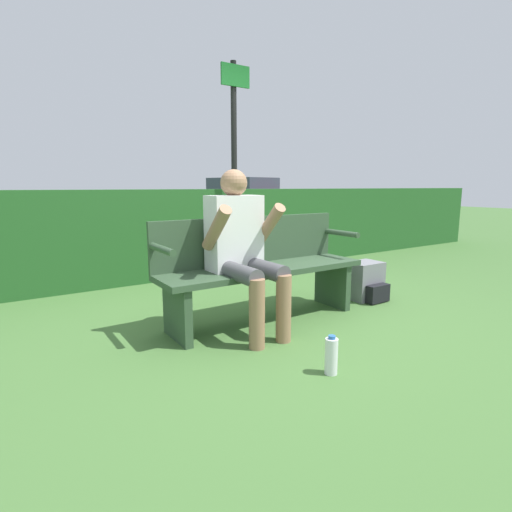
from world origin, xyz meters
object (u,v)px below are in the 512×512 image
object	(u,v)px
water_bottle	(331,356)
signpost	(234,158)
parked_car	(243,198)
person_seated	(242,243)
park_bench	(260,266)
backpack	(366,282)

from	to	relation	value
water_bottle	signpost	bearing A→B (deg)	71.05
water_bottle	parked_car	size ratio (longest dim) A/B	0.05
parked_car	water_bottle	bearing A→B (deg)	136.03
water_bottle	person_seated	bearing A→B (deg)	92.59
park_bench	water_bottle	world-z (taller)	park_bench
backpack	water_bottle	xyz separation A→B (m)	(-1.41, -0.98, -0.06)
park_bench	water_bottle	xyz separation A→B (m)	(-0.21, -1.07, -0.34)
person_seated	parked_car	size ratio (longest dim) A/B	0.26
park_bench	signpost	xyz separation A→B (m)	(0.70, 1.59, 0.98)
backpack	parked_car	distance (m)	10.83
signpost	parked_car	size ratio (longest dim) A/B	0.53
water_bottle	parked_car	xyz separation A→B (m)	(6.03, 10.76, 0.56)
signpost	parked_car	xyz separation A→B (m)	(5.12, 8.11, -0.76)
person_seated	signpost	world-z (taller)	signpost
park_bench	person_seated	bearing A→B (deg)	-153.39
person_seated	backpack	xyz separation A→B (m)	(1.45, 0.04, -0.50)
park_bench	signpost	size ratio (longest dim) A/B	0.70
backpack	water_bottle	distance (m)	1.72
person_seated	signpost	size ratio (longest dim) A/B	0.48
park_bench	water_bottle	bearing A→B (deg)	-101.34
person_seated	water_bottle	distance (m)	1.10
person_seated	water_bottle	bearing A→B (deg)	-87.41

